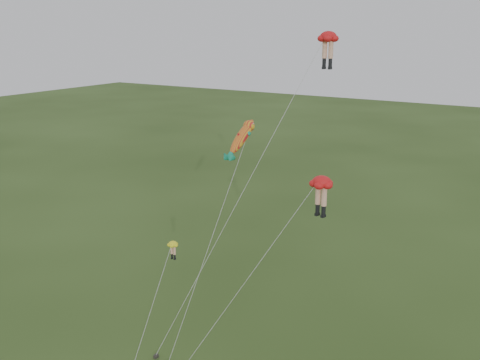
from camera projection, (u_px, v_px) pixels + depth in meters
The scene contains 5 objects.
ground at pixel (188, 353), 40.17m from camera, with size 300.00×300.00×0.00m, color #2B4117.
legs_kite_red_high at pixel (325, 45), 36.30m from camera, with size 9.73×9.91×23.33m.
legs_kite_red_mid at pixel (320, 187), 34.29m from camera, with size 8.91×6.59×14.44m.
legs_kite_yellow at pixel (171, 251), 42.07m from camera, with size 1.97×7.41×7.29m.
fish_kite at pixel (242, 138), 38.84m from camera, with size 2.80×8.72×17.31m.
Camera 1 is at (21.59, -27.87, 23.56)m, focal length 40.00 mm.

